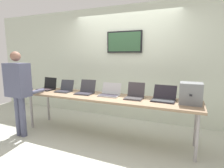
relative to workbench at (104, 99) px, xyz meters
The scene contains 11 objects.
ground 0.76m from the workbench, ahead, with size 8.00×8.00×0.04m, color #B3B7A7.
back_wall 1.29m from the workbench, 89.99° to the left, with size 8.00×0.11×2.68m.
workbench is the anchor object (origin of this frame).
equipment_box 1.50m from the workbench, ahead, with size 0.33×0.30×0.34m.
laptop_station_0 1.45m from the workbench, behind, with size 0.38×0.32×0.26m.
laptop_station_1 0.96m from the workbench, behind, with size 0.32×0.31×0.24m.
laptop_station_2 0.46m from the workbench, behind, with size 0.35×0.36×0.26m.
laptop_station_3 0.15m from the workbench, 46.13° to the left, with size 0.39×0.32×0.23m.
laptop_station_4 0.59m from the workbench, ahead, with size 0.32×0.33×0.27m.
laptop_station_5 1.08m from the workbench, ahead, with size 0.39×0.36×0.24m.
person 1.61m from the workbench, 157.12° to the right, with size 0.45×0.59×1.61m.
Camera 1 is at (1.43, -2.95, 1.55)m, focal length 28.76 mm.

